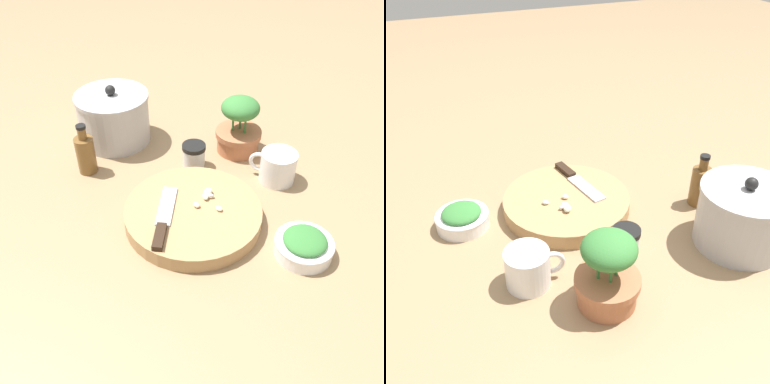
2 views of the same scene
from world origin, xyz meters
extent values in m
plane|color=#997A56|center=(0.00, 0.00, 0.00)|extent=(5.00, 5.00, 0.00)
cylinder|color=tan|center=(0.02, -0.06, 0.02)|extent=(0.32, 0.32, 0.04)
cube|color=black|center=(-0.02, -0.17, 0.04)|extent=(0.03, 0.08, 0.01)
cube|color=silver|center=(-0.04, -0.07, 0.04)|extent=(0.06, 0.13, 0.01)
ellipsoid|color=#F0E2C6|center=(0.02, -0.05, 0.04)|extent=(0.02, 0.02, 0.01)
ellipsoid|color=silver|center=(0.04, 0.00, 0.05)|extent=(0.03, 0.03, 0.02)
ellipsoid|color=silver|center=(0.05, -0.01, 0.04)|extent=(0.02, 0.01, 0.01)
ellipsoid|color=silver|center=(0.08, -0.05, 0.04)|extent=(0.02, 0.02, 0.01)
ellipsoid|color=silver|center=(0.04, -0.02, 0.04)|extent=(0.02, 0.03, 0.01)
cylinder|color=white|center=(0.27, -0.09, 0.02)|extent=(0.12, 0.12, 0.03)
torus|color=white|center=(0.27, -0.09, 0.03)|extent=(0.13, 0.13, 0.01)
ellipsoid|color=#387A38|center=(0.27, -0.09, 0.04)|extent=(0.09, 0.09, 0.03)
cylinder|color=silver|center=(-0.04, 0.15, 0.03)|extent=(0.06, 0.06, 0.06)
cylinder|color=black|center=(-0.04, 0.15, 0.06)|extent=(0.06, 0.06, 0.01)
cylinder|color=white|center=(0.18, 0.15, 0.04)|extent=(0.09, 0.09, 0.08)
torus|color=white|center=(0.13, 0.16, 0.04)|extent=(0.06, 0.02, 0.06)
cylinder|color=brown|center=(-0.30, 0.05, 0.05)|extent=(0.05, 0.05, 0.10)
cylinder|color=brown|center=(-0.30, 0.05, 0.12)|extent=(0.02, 0.02, 0.03)
cylinder|color=black|center=(-0.30, 0.05, 0.14)|extent=(0.02, 0.02, 0.01)
cylinder|color=#B2B2B7|center=(-0.30, 0.21, 0.07)|extent=(0.20, 0.20, 0.13)
cylinder|color=#B2B2B7|center=(-0.30, 0.21, 0.14)|extent=(0.21, 0.21, 0.01)
sphere|color=black|center=(-0.30, 0.21, 0.16)|extent=(0.03, 0.03, 0.03)
cylinder|color=#B26B47|center=(0.06, 0.26, 0.03)|extent=(0.12, 0.12, 0.06)
cylinder|color=#B26B47|center=(0.06, 0.26, 0.06)|extent=(0.13, 0.13, 0.02)
ellipsoid|color=#387A38|center=(0.06, 0.26, 0.13)|extent=(0.10, 0.10, 0.06)
cylinder|color=#387A38|center=(0.04, 0.26, 0.10)|extent=(0.01, 0.01, 0.07)
cylinder|color=#387A38|center=(0.06, 0.27, 0.10)|extent=(0.01, 0.01, 0.07)
cylinder|color=#387A38|center=(0.08, 0.25, 0.10)|extent=(0.01, 0.01, 0.07)
camera|label=1|loc=(0.22, -0.75, 0.70)|focal=40.00mm
camera|label=2|loc=(0.33, 0.77, 0.64)|focal=40.00mm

